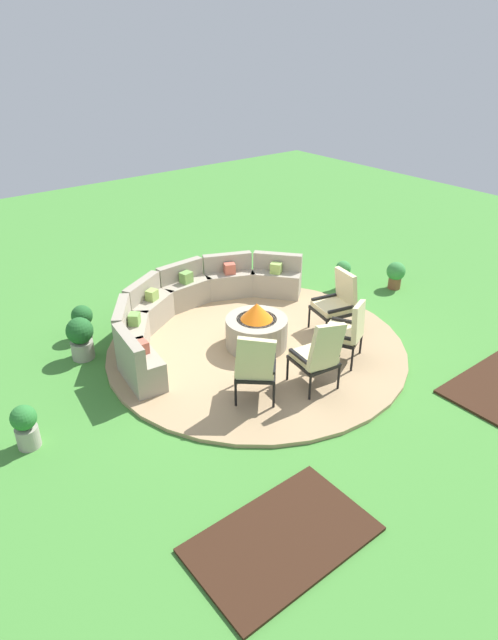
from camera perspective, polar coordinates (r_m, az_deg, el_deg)
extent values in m
plane|color=#478C38|center=(8.99, 0.79, -3.00)|extent=(24.00, 24.00, 0.00)
cylinder|color=tan|center=(8.97, 0.79, -2.84)|extent=(4.91, 4.91, 0.06)
cube|color=#382114|center=(6.04, 3.50, -22.15)|extent=(1.91, 1.17, 0.04)
cylinder|color=#9E937F|center=(8.83, 0.80, -1.30)|extent=(1.02, 1.02, 0.50)
cylinder|color=black|center=(8.73, 0.81, -0.05)|extent=(0.66, 0.66, 0.06)
cone|color=orange|center=(8.65, 0.82, 0.94)|extent=(0.53, 0.53, 0.28)
cube|color=#9E937F|center=(10.60, 2.88, 3.91)|extent=(0.95, 1.01, 0.48)
cube|color=#9E937F|center=(10.57, 3.06, 6.22)|extent=(0.73, 0.83, 0.33)
cube|color=#9E937F|center=(10.57, -2.10, 3.86)|extent=(1.05, 0.79, 0.48)
cube|color=#9E937F|center=(10.54, -2.32, 6.17)|extent=(0.93, 0.52, 0.33)
cube|color=#9E937F|center=(10.24, -6.72, 2.83)|extent=(0.97, 0.50, 0.48)
cube|color=#9E937F|center=(10.18, -7.32, 5.15)|extent=(0.95, 0.21, 0.33)
cube|color=#9E937F|center=(9.66, -10.32, 0.90)|extent=(1.04, 0.86, 0.48)
cube|color=#9E937F|center=(9.55, -11.27, 3.20)|extent=(0.90, 0.61, 0.33)
cube|color=#9E937F|center=(8.90, -12.14, -1.80)|extent=(0.90, 1.04, 0.48)
cube|color=#9E937F|center=(8.73, -13.34, 0.47)|extent=(0.66, 0.87, 0.33)
cube|color=#9E937F|center=(8.12, -11.36, -4.91)|extent=(0.57, 0.99, 0.48)
cube|color=#9E937F|center=(7.87, -12.61, -2.72)|extent=(0.28, 0.96, 0.33)
cube|color=#BC5B47|center=(7.96, -11.24, -2.82)|extent=(0.16, 0.19, 0.18)
cube|color=#70A34C|center=(8.74, -12.03, 0.10)|extent=(0.24, 0.24, 0.19)
cube|color=#93B756|center=(10.42, 2.88, 5.50)|extent=(0.25, 0.26, 0.20)
cube|color=#70A34C|center=(10.06, -6.67, 4.50)|extent=(0.24, 0.21, 0.21)
cube|color=#93B756|center=(9.48, -10.23, 2.62)|extent=(0.23, 0.22, 0.18)
cube|color=#BC5B47|center=(10.39, -2.07, 5.46)|extent=(0.26, 0.24, 0.20)
cylinder|color=black|center=(7.94, -1.09, -5.56)|extent=(0.04, 0.04, 0.38)
cylinder|color=black|center=(7.92, 2.71, -5.68)|extent=(0.04, 0.04, 0.38)
cylinder|color=black|center=(7.49, -1.42, -7.87)|extent=(0.04, 0.04, 0.38)
cylinder|color=black|center=(7.47, 2.63, -8.01)|extent=(0.04, 0.04, 0.38)
cube|color=black|center=(7.58, 0.72, -5.42)|extent=(0.80, 0.81, 0.05)
cube|color=beige|center=(7.54, 0.72, -4.98)|extent=(0.74, 0.74, 0.09)
cube|color=beige|center=(7.18, 0.64, -4.20)|extent=(0.45, 0.47, 0.70)
cube|color=black|center=(7.52, -1.19, -4.50)|extent=(0.36, 0.40, 0.04)
cube|color=black|center=(7.50, 2.64, -4.62)|extent=(0.36, 0.40, 0.04)
cylinder|color=black|center=(8.03, 4.10, -5.20)|extent=(0.04, 0.04, 0.38)
cylinder|color=black|center=(8.29, 7.03, -4.18)|extent=(0.04, 0.04, 0.38)
cylinder|color=black|center=(7.66, 6.47, -7.17)|extent=(0.04, 0.04, 0.38)
cylinder|color=black|center=(7.93, 9.47, -6.03)|extent=(0.04, 0.04, 0.38)
cube|color=black|center=(7.85, 6.85, -4.32)|extent=(0.62, 0.66, 0.05)
cube|color=beige|center=(7.81, 6.88, -3.88)|extent=(0.57, 0.61, 0.09)
cube|color=beige|center=(7.49, 8.19, -2.86)|extent=(0.61, 0.18, 0.76)
cube|color=black|center=(7.65, 5.44, -3.98)|extent=(0.12, 0.51, 0.04)
cube|color=black|center=(7.91, 8.32, -2.99)|extent=(0.12, 0.51, 0.04)
cylinder|color=black|center=(8.46, 7.42, -3.45)|extent=(0.04, 0.04, 0.38)
cylinder|color=black|center=(8.93, 8.50, -1.73)|extent=(0.04, 0.04, 0.38)
cylinder|color=black|center=(8.36, 10.85, -4.19)|extent=(0.04, 0.04, 0.38)
cylinder|color=black|center=(8.83, 11.75, -2.41)|extent=(0.04, 0.04, 0.38)
cube|color=black|center=(8.53, 9.75, -1.68)|extent=(0.78, 0.77, 0.05)
cube|color=beige|center=(8.50, 9.79, -1.27)|extent=(0.72, 0.71, 0.09)
cube|color=beige|center=(8.34, 11.50, -0.18)|extent=(0.57, 0.40, 0.65)
cube|color=black|center=(8.24, 9.33, -1.71)|extent=(0.26, 0.45, 0.04)
cube|color=black|center=(8.69, 10.29, -0.11)|extent=(0.26, 0.45, 0.04)
cylinder|color=black|center=(9.05, 8.15, -1.24)|extent=(0.04, 0.04, 0.38)
cylinder|color=black|center=(9.46, 6.38, 0.24)|extent=(0.04, 0.04, 0.38)
cylinder|color=black|center=(9.34, 11.00, -0.52)|extent=(0.04, 0.04, 0.38)
cylinder|color=black|center=(9.73, 9.17, 0.89)|extent=(0.04, 0.04, 0.38)
cube|color=black|center=(9.29, 8.77, 1.03)|extent=(0.70, 0.70, 0.05)
cube|color=beige|center=(9.26, 8.80, 1.41)|extent=(0.65, 0.65, 0.09)
cube|color=beige|center=(9.27, 10.25, 3.25)|extent=(0.27, 0.58, 0.67)
cube|color=black|center=(9.04, 9.73, 1.10)|extent=(0.50, 0.16, 0.04)
cube|color=black|center=(9.42, 7.97, 2.42)|extent=(0.50, 0.16, 0.04)
cylinder|color=#605B56|center=(9.64, -17.04, -1.04)|extent=(0.25, 0.25, 0.29)
sphere|color=#236028|center=(9.51, -17.27, 0.45)|extent=(0.36, 0.36, 0.36)
cylinder|color=#A89E8E|center=(7.50, -22.34, -11.36)|extent=(0.29, 0.29, 0.29)
sphere|color=#2D7A33|center=(7.32, -22.78, -9.52)|extent=(0.32, 0.32, 0.32)
cylinder|color=#605B56|center=(11.13, 9.83, 4.01)|extent=(0.24, 0.24, 0.33)
sphere|color=#3D8E42|center=(11.02, 9.95, 5.42)|extent=(0.30, 0.30, 0.30)
cylinder|color=#A89E8E|center=(9.07, -17.18, -3.00)|extent=(0.36, 0.36, 0.30)
sphere|color=#236028|center=(8.90, -17.50, -1.09)|extent=(0.43, 0.43, 0.43)
sphere|color=#E55638|center=(8.88, -17.26, -0.48)|extent=(0.16, 0.16, 0.16)
cylinder|color=brown|center=(11.44, 15.14, 3.83)|extent=(0.25, 0.25, 0.23)
sphere|color=#3D8E42|center=(11.34, 15.30, 5.01)|extent=(0.38, 0.38, 0.38)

